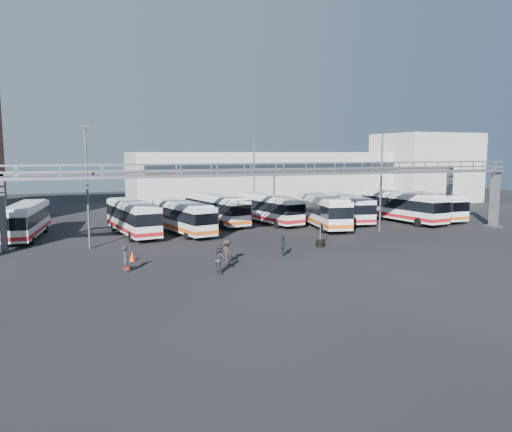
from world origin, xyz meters
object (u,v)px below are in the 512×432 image
object	(u,v)px
light_pole_back	(254,171)
pedestrian_d	(283,246)
bus_6	(322,210)
light_pole_left	(87,180)
bus_3	(183,216)
pedestrian_c	(227,252)
pedestrian_b	(220,259)
tire_stack	(320,243)
cone_right	(132,256)
bus_7	(347,207)
bus_4	(216,208)
bus_8	(403,206)
light_pole_mid	(381,175)
bus_0	(26,219)
bus_2	(133,217)
pedestrian_a	(125,259)
cone_left	(126,264)
bus_5	(268,208)
bus_9	(429,205)

from	to	relation	value
light_pole_back	pedestrian_d	size ratio (longest dim) A/B	6.21
bus_6	light_pole_left	bearing A→B (deg)	-161.72
bus_3	pedestrian_c	bearing A→B (deg)	-101.23
pedestrian_b	tire_stack	distance (m)	12.25
bus_6	cone_right	xyz separation A→B (m)	(-21.17, -9.74, -1.53)
tire_stack	bus_7	bearing A→B (deg)	50.82
bus_4	pedestrian_d	size ratio (longest dim) A/B	6.80
tire_stack	light_pole_left	bearing A→B (deg)	161.52
bus_8	tire_stack	size ratio (longest dim) A/B	5.41
light_pole_left	bus_6	bearing A→B (deg)	8.54
light_pole_mid	bus_7	xyz separation A→B (m)	(0.53, 7.24, -4.02)
bus_0	bus_2	size ratio (longest dim) A/B	0.98
pedestrian_c	tire_stack	size ratio (longest dim) A/B	0.83
pedestrian_a	pedestrian_d	distance (m)	11.99
bus_0	pedestrian_a	world-z (taller)	bus_0
bus_6	cone_left	xyz separation A→B (m)	(-21.87, -12.26, -1.53)
bus_3	cone_left	bearing A→B (deg)	-128.89
bus_8	pedestrian_b	size ratio (longest dim) A/B	6.12
pedestrian_c	tire_stack	bearing A→B (deg)	-85.90
pedestrian_d	bus_7	bearing A→B (deg)	-35.57
bus_0	bus_8	world-z (taller)	bus_8
bus_0	bus_7	xyz separation A→B (m)	(33.80, -1.06, -0.09)
pedestrian_c	pedestrian_d	size ratio (longest dim) A/B	1.09
bus_7	pedestrian_a	size ratio (longest dim) A/B	5.75
pedestrian_c	pedestrian_b	bearing A→B (deg)	137.45
bus_0	tire_stack	distance (m)	27.29
bus_4	pedestrian_d	xyz separation A→B (m)	(-0.03, -18.33, -1.01)
bus_0	pedestrian_d	world-z (taller)	bus_0
bus_3	cone_left	distance (m)	15.15
light_pole_left	light_pole_mid	size ratio (longest dim) A/B	1.00
bus_2	tire_stack	world-z (taller)	bus_2
light_pole_back	tire_stack	xyz separation A→B (m)	(-1.57, -20.16, -5.36)
light_pole_mid	bus_2	world-z (taller)	light_pole_mid
bus_7	bus_8	size ratio (longest dim) A/B	0.89
bus_5	bus_7	distance (m)	9.21
bus_3	bus_9	world-z (taller)	bus_9
bus_5	bus_4	bearing A→B (deg)	157.37
bus_8	cone_right	world-z (taller)	bus_8
bus_0	cone_right	size ratio (longest dim) A/B	15.22
bus_4	cone_right	world-z (taller)	bus_4
bus_0	pedestrian_c	bearing A→B (deg)	-41.91
light_pole_mid	bus_3	world-z (taller)	light_pole_mid
pedestrian_b	cone_right	world-z (taller)	pedestrian_b
light_pole_left	tire_stack	xyz separation A→B (m)	(18.43, -6.16, -5.36)
bus_3	pedestrian_c	size ratio (longest dim) A/B	6.01
pedestrian_b	light_pole_left	bearing A→B (deg)	30.22
bus_4	pedestrian_b	world-z (taller)	bus_4
bus_7	bus_4	bearing A→B (deg)	174.53
bus_6	cone_right	world-z (taller)	bus_6
bus_4	pedestrian_a	distance (m)	22.68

